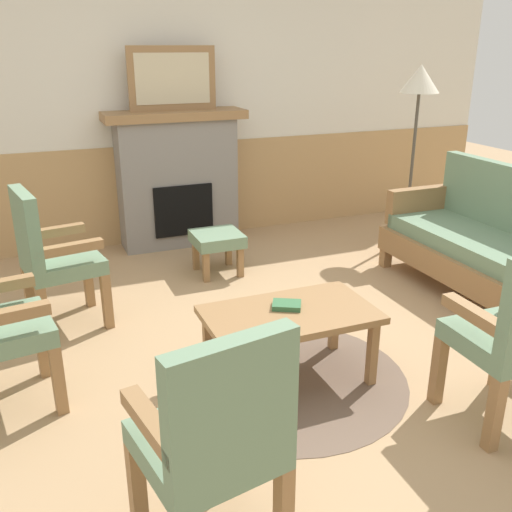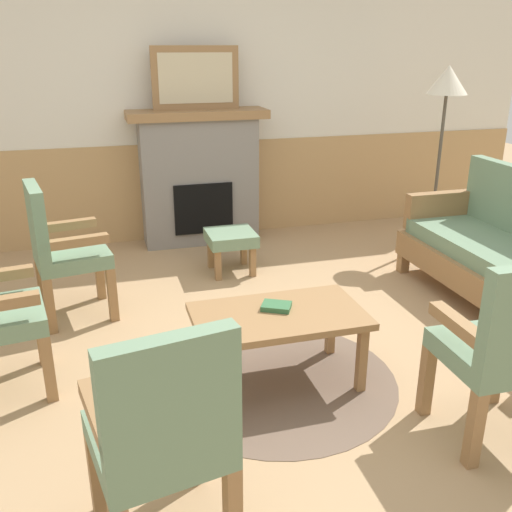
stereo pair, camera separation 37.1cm
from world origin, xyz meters
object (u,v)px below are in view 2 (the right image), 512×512
couch (509,257)px  floor_lamp_by_couch (447,92)px  armchair_near_fireplace (60,246)px  fireplace (199,176)px  framed_picture (196,78)px  armchair_front_center (163,430)px  book_on_table (276,306)px  footstool (231,240)px  armchair_front_left (506,344)px  coffee_table (278,321)px

couch → floor_lamp_by_couch: 1.74m
armchair_near_fireplace → floor_lamp_by_couch: size_ratio=0.58×
fireplace → floor_lamp_by_couch: (2.12, -0.77, 0.80)m
framed_picture → armchair_front_center: (-0.81, -3.61, -1.02)m
book_on_table → footstool: (0.14, 1.68, -0.17)m
armchair_front_left → framed_picture: bearing=103.3°
coffee_table → armchair_front_center: armchair_front_center is taller
footstool → fireplace: bearing=96.1°
book_on_table → footstool: book_on_table is taller
book_on_table → armchair_front_center: size_ratio=0.16×
framed_picture → armchair_near_fireplace: bearing=-131.5°
couch → coffee_table: bearing=-165.8°
framed_picture → footstool: size_ratio=2.00×
framed_picture → couch: 3.07m
footstool → floor_lamp_by_couch: size_ratio=0.24×
fireplace → floor_lamp_by_couch: 2.39m
fireplace → floor_lamp_by_couch: floor_lamp_by_couch is taller
couch → coffee_table: couch is taller
coffee_table → armchair_front_center: (-0.76, -0.99, 0.15)m
book_on_table → floor_lamp_by_couch: floor_lamp_by_couch is taller
couch → coffee_table: 1.98m
floor_lamp_by_couch → armchair_front_center: bearing=-135.9°
floor_lamp_by_couch → couch: bearing=-100.1°
fireplace → couch: bearing=-48.8°
fireplace → armchair_front_left: (0.81, -3.42, -0.11)m
book_on_table → armchair_near_fireplace: bearing=135.8°
framed_picture → armchair_front_left: (0.81, -3.42, -1.02)m
armchair_front_left → armchair_front_center: (-1.62, -0.20, 0.00)m
coffee_table → armchair_near_fireplace: bearing=134.5°
framed_picture → footstool: 1.56m
armchair_near_fireplace → couch: bearing=-13.2°
footstool → floor_lamp_by_couch: floor_lamp_by_couch is taller
fireplace → framed_picture: framed_picture is taller
book_on_table → armchair_front_center: (-0.77, -1.04, 0.08)m
footstool → armchair_front_left: (0.71, -2.53, 0.25)m
footstool → armchair_front_left: size_ratio=0.41×
floor_lamp_by_couch → coffee_table: bearing=-139.4°
couch → floor_lamp_by_couch: bearing=79.9°
armchair_near_fireplace → floor_lamp_by_couch: 3.54m
couch → footstool: bearing=144.9°
framed_picture → fireplace: bearing=-90.0°
framed_picture → armchair_front_left: bearing=-76.7°
coffee_table → armchair_front_left: 1.18m
fireplace → armchair_front_left: fireplace is taller
floor_lamp_by_couch → footstool: bearing=-176.6°
coffee_table → footstool: bearing=85.3°
framed_picture → footstool: framed_picture is taller
coffee_table → armchair_front_left: bearing=-42.8°
armchair_front_left → armchair_front_center: 1.63m
framed_picture → floor_lamp_by_couch: 2.25m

